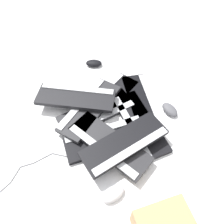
# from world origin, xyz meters

# --- Properties ---
(ground_plane) EXTENTS (3.20, 3.20, 0.00)m
(ground_plane) POSITION_xyz_m (0.00, 0.00, 0.00)
(ground_plane) COLOR white
(keyboard_0) EXTENTS (0.45, 0.36, 0.03)m
(keyboard_0) POSITION_xyz_m (0.03, -0.06, 0.01)
(keyboard_0) COLOR #232326
(keyboard_0) RESTS_ON ground
(keyboard_1) EXTENTS (0.46, 0.30, 0.03)m
(keyboard_1) POSITION_xyz_m (-0.04, 0.11, 0.01)
(keyboard_1) COLOR black
(keyboard_1) RESTS_ON ground
(keyboard_2) EXTENTS (0.32, 0.46, 0.03)m
(keyboard_2) POSITION_xyz_m (-0.21, 0.01, 0.01)
(keyboard_2) COLOR black
(keyboard_2) RESTS_ON ground
(keyboard_3) EXTENTS (0.25, 0.46, 0.03)m
(keyboard_3) POSITION_xyz_m (-0.23, -0.14, 0.01)
(keyboard_3) COLOR black
(keyboard_3) RESTS_ON ground
(keyboard_4) EXTENTS (0.37, 0.45, 0.03)m
(keyboard_4) POSITION_xyz_m (-0.03, -0.16, 0.01)
(keyboard_4) COLOR black
(keyboard_4) RESTS_ON ground
(keyboard_5) EXTENTS (0.44, 0.39, 0.03)m
(keyboard_5) POSITION_xyz_m (-0.05, 0.16, 0.04)
(keyboard_5) COLOR #232326
(keyboard_5) RESTS_ON keyboard_1
(keyboard_6) EXTENTS (0.34, 0.46, 0.03)m
(keyboard_6) POSITION_xyz_m (0.07, -0.07, 0.04)
(keyboard_6) COLOR #232326
(keyboard_6) RESTS_ON keyboard_0
(keyboard_7) EXTENTS (0.45, 0.19, 0.03)m
(keyboard_7) POSITION_xyz_m (0.15, -0.11, 0.07)
(keyboard_7) COLOR black
(keyboard_7) RESTS_ON keyboard_6
(keyboard_8) EXTENTS (0.45, 0.38, 0.03)m
(keyboard_8) POSITION_xyz_m (-0.13, 0.17, 0.07)
(keyboard_8) COLOR black
(keyboard_8) RESTS_ON keyboard_5
(mouse_0) EXTENTS (0.12, 0.13, 0.04)m
(mouse_0) POSITION_xyz_m (-0.39, -0.09, 0.02)
(mouse_0) COLOR #4C4C51
(mouse_0) RESTS_ON ground
(mouse_1) EXTENTS (0.11, 0.07, 0.04)m
(mouse_1) POSITION_xyz_m (0.08, -0.47, 0.02)
(mouse_1) COLOR black
(mouse_1) RESTS_ON ground
(mouse_2) EXTENTS (0.13, 0.12, 0.04)m
(mouse_2) POSITION_xyz_m (-0.08, 0.40, 0.02)
(mouse_2) COLOR #B7B7BC
(mouse_2) RESTS_ON ground
(mouse_3) EXTENTS (0.10, 0.13, 0.04)m
(mouse_3) POSITION_xyz_m (-0.26, 0.04, 0.05)
(mouse_3) COLOR black
(mouse_3) RESTS_ON keyboard_2
(cable_0) EXTENTS (0.41, 0.59, 0.01)m
(cable_0) POSITION_xyz_m (0.40, 0.44, 0.00)
(cable_0) COLOR #59595B
(cable_0) RESTS_ON ground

